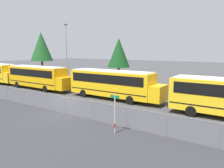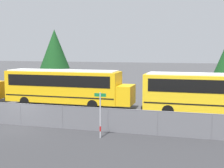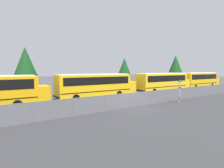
# 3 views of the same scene
# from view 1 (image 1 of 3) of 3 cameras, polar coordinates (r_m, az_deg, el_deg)

# --- Properties ---
(ground_plane) EXTENTS (200.00, 200.00, 0.00)m
(ground_plane) POSITION_cam_1_polar(r_m,az_deg,el_deg) (19.94, -11.85, -7.60)
(ground_plane) COLOR #424244
(road_strip) EXTENTS (108.01, 12.00, 0.01)m
(road_strip) POSITION_cam_1_polar(r_m,az_deg,el_deg) (16.61, -27.29, -11.76)
(road_strip) COLOR #333335
(road_strip) RESTS_ON ground_plane
(fence) EXTENTS (74.08, 0.07, 1.52)m
(fence) POSITION_cam_1_polar(r_m,az_deg,el_deg) (19.74, -11.93, -5.43)
(fence) COLOR #9EA0A5
(fence) RESTS_ON ground_plane
(school_bus_1) EXTENTS (11.70, 2.48, 3.29)m
(school_bus_1) POSITION_cam_1_polar(r_m,az_deg,el_deg) (33.29, -18.78, 2.07)
(school_bus_1) COLOR #EDA80F
(school_bus_1) RESTS_ON ground_plane
(school_bus_2) EXTENTS (11.70, 2.48, 3.29)m
(school_bus_2) POSITION_cam_1_polar(r_m,az_deg,el_deg) (24.89, 0.16, 0.42)
(school_bus_2) COLOR yellow
(school_bus_2) RESTS_ON ground_plane
(street_sign) EXTENTS (0.70, 0.09, 2.68)m
(street_sign) POSITION_cam_1_polar(r_m,az_deg,el_deg) (14.67, 0.74, -7.55)
(street_sign) COLOR #B7B7BC
(street_sign) RESTS_ON ground_plane
(light_pole) EXTENTS (0.60, 0.24, 9.86)m
(light_pole) POSITION_cam_1_polar(r_m,az_deg,el_deg) (37.74, -11.83, 8.23)
(light_pole) COLOR gray
(light_pole) RESTS_ON ground_plane
(tree_2) EXTENTS (5.21, 5.21, 9.87)m
(tree_2) POSITION_cam_1_polar(r_m,az_deg,el_deg) (55.33, -17.97, 9.29)
(tree_2) COLOR #51381E
(tree_2) RESTS_ON ground_plane
(tree_3) EXTENTS (3.92, 3.92, 7.72)m
(tree_3) POSITION_cam_1_polar(r_m,az_deg,el_deg) (38.67, 1.77, 8.16)
(tree_3) COLOR #51381E
(tree_3) RESTS_ON ground_plane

